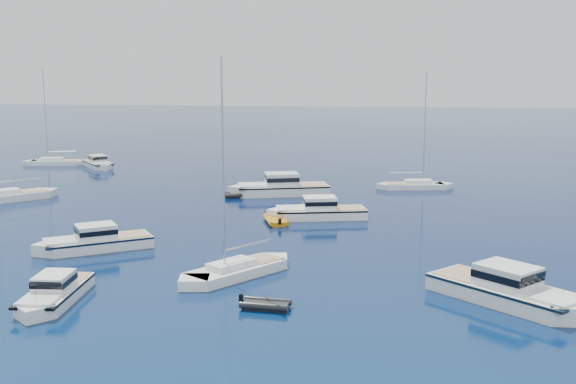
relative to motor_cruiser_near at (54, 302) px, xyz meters
name	(u,v)px	position (x,y,z in m)	size (l,w,h in m)	color
ground	(226,305)	(9.73, 0.85, 0.00)	(400.00, 400.00, 0.00)	navy
motor_cruiser_near	(54,302)	(0.00, 0.00, 0.00)	(2.43, 7.94, 2.08)	white
motor_cruiser_right	(509,303)	(25.53, 3.19, 0.00)	(3.23, 10.56, 2.77)	silver
motor_cruiser_left	(94,250)	(-2.41, 11.57, 0.00)	(2.78, 9.10, 2.39)	silver
motor_cruiser_centre	(317,218)	(12.68, 24.70, 0.00)	(2.87, 9.38, 2.46)	white
motor_cruiser_distant	(279,195)	(7.72, 35.73, 0.00)	(3.41, 11.13, 2.92)	silver
motor_cruiser_horizon	(98,167)	(-18.84, 52.80, 0.00)	(2.42, 7.91, 2.08)	silver
sailboat_fore	(236,276)	(9.16, 6.48, 0.00)	(2.52, 9.70, 14.27)	white
sailboat_mid_l	(6,201)	(-18.69, 28.88, 0.00)	(2.88, 11.06, 16.26)	white
sailboat_centre	(415,189)	(21.79, 41.42, 0.00)	(2.31, 8.89, 13.07)	white
sailboat_far_l	(55,165)	(-25.65, 54.43, 0.00)	(2.34, 9.01, 13.24)	white
tender_yellow	(276,223)	(9.36, 22.35, 0.00)	(2.07, 3.81, 0.95)	#C6810B
tender_grey_near	(266,309)	(12.06, 0.50, 0.00)	(1.64, 2.83, 0.95)	black
tender_grey_far	(240,197)	(3.88, 33.94, 0.00)	(1.89, 3.41, 0.95)	black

